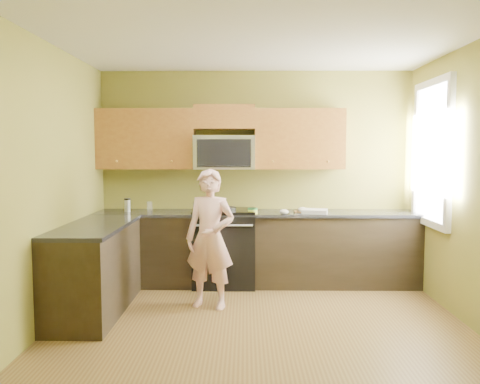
{
  "coord_description": "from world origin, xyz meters",
  "views": [
    {
      "loc": [
        -0.14,
        -4.4,
        1.68
      ],
      "look_at": [
        -0.2,
        1.3,
        1.2
      ],
      "focal_mm": 36.8,
      "sensor_mm": 36.0,
      "label": 1
    }
  ],
  "objects_px": {
    "microwave": "(225,169)",
    "frying_pan": "(224,212)",
    "woman": "(210,239)",
    "stove": "(224,247)",
    "butter_tub": "(253,214)",
    "travel_mug": "(128,212)"
  },
  "relations": [
    {
      "from": "microwave",
      "to": "frying_pan",
      "type": "xyz_separation_m",
      "value": [
        0.01,
        -0.38,
        -0.5
      ]
    },
    {
      "from": "woman",
      "to": "stove",
      "type": "bearing_deg",
      "value": 100.05
    },
    {
      "from": "frying_pan",
      "to": "butter_tub",
      "type": "xyz_separation_m",
      "value": [
        0.34,
        0.08,
        -0.03
      ]
    },
    {
      "from": "microwave",
      "to": "butter_tub",
      "type": "xyz_separation_m",
      "value": [
        0.35,
        -0.3,
        -0.53
      ]
    },
    {
      "from": "microwave",
      "to": "woman",
      "type": "distance_m",
      "value": 1.25
    },
    {
      "from": "butter_tub",
      "to": "microwave",
      "type": "bearing_deg",
      "value": 139.62
    },
    {
      "from": "stove",
      "to": "butter_tub",
      "type": "xyz_separation_m",
      "value": [
        0.35,
        -0.17,
        0.45
      ]
    },
    {
      "from": "microwave",
      "to": "travel_mug",
      "type": "relative_size",
      "value": 4.49
    },
    {
      "from": "frying_pan",
      "to": "travel_mug",
      "type": "xyz_separation_m",
      "value": [
        -1.22,
        0.24,
        -0.03
      ]
    },
    {
      "from": "microwave",
      "to": "frying_pan",
      "type": "bearing_deg",
      "value": -88.04
    },
    {
      "from": "stove",
      "to": "frying_pan",
      "type": "relative_size",
      "value": 1.96
    },
    {
      "from": "woman",
      "to": "frying_pan",
      "type": "xyz_separation_m",
      "value": [
        0.13,
        0.64,
        0.21
      ]
    },
    {
      "from": "microwave",
      "to": "frying_pan",
      "type": "relative_size",
      "value": 1.57
    },
    {
      "from": "microwave",
      "to": "woman",
      "type": "relative_size",
      "value": 0.51
    },
    {
      "from": "stove",
      "to": "frying_pan",
      "type": "distance_m",
      "value": 0.54
    },
    {
      "from": "microwave",
      "to": "butter_tub",
      "type": "bearing_deg",
      "value": -40.38
    },
    {
      "from": "stove",
      "to": "travel_mug",
      "type": "bearing_deg",
      "value": -179.43
    },
    {
      "from": "frying_pan",
      "to": "butter_tub",
      "type": "height_order",
      "value": "frying_pan"
    },
    {
      "from": "butter_tub",
      "to": "travel_mug",
      "type": "distance_m",
      "value": 1.57
    },
    {
      "from": "frying_pan",
      "to": "microwave",
      "type": "bearing_deg",
      "value": 78.6
    },
    {
      "from": "microwave",
      "to": "butter_tub",
      "type": "distance_m",
      "value": 0.7
    },
    {
      "from": "frying_pan",
      "to": "stove",
      "type": "bearing_deg",
      "value": 79.55
    }
  ]
}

